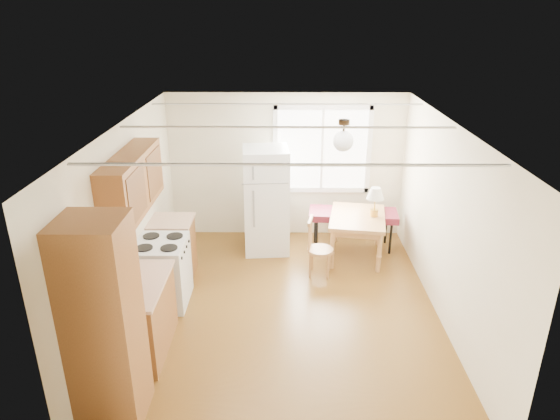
{
  "coord_description": "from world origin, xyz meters",
  "views": [
    {
      "loc": [
        -0.03,
        -5.71,
        3.76
      ],
      "look_at": [
        -0.09,
        0.74,
        1.15
      ],
      "focal_mm": 32.0,
      "sensor_mm": 36.0,
      "label": 1
    }
  ],
  "objects_px": {
    "bench": "(353,215)",
    "chair": "(315,244)",
    "refrigerator": "(266,200)",
    "dining_table": "(357,222)"
  },
  "relations": [
    {
      "from": "dining_table",
      "to": "chair",
      "type": "distance_m",
      "value": 0.93
    },
    {
      "from": "refrigerator",
      "to": "dining_table",
      "type": "bearing_deg",
      "value": -14.43
    },
    {
      "from": "bench",
      "to": "chair",
      "type": "bearing_deg",
      "value": -122.55
    },
    {
      "from": "refrigerator",
      "to": "chair",
      "type": "distance_m",
      "value": 1.2
    },
    {
      "from": "refrigerator",
      "to": "chair",
      "type": "height_order",
      "value": "refrigerator"
    },
    {
      "from": "refrigerator",
      "to": "bench",
      "type": "bearing_deg",
      "value": -3.28
    },
    {
      "from": "dining_table",
      "to": "chair",
      "type": "bearing_deg",
      "value": -130.69
    },
    {
      "from": "bench",
      "to": "chair",
      "type": "xyz_separation_m",
      "value": [
        -0.67,
        -0.89,
        -0.09
      ]
    },
    {
      "from": "bench",
      "to": "dining_table",
      "type": "distance_m",
      "value": 0.29
    },
    {
      "from": "chair",
      "to": "bench",
      "type": "bearing_deg",
      "value": 62.54
    }
  ]
}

